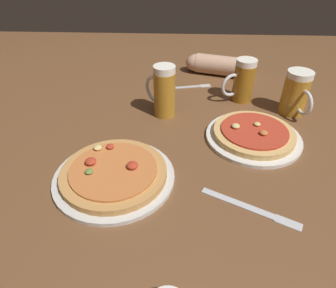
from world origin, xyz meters
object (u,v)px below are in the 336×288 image
at_px(pizza_plate_far, 254,135).
at_px(beer_mug_amber, 163,91).
at_px(beer_mug_pale, 243,81).
at_px(knife_right, 250,208).
at_px(pizza_plate_near, 114,174).
at_px(beer_mug_dark, 296,93).
at_px(fork_left, 188,87).
at_px(diner_arm, 215,65).

bearing_deg(pizza_plate_far, beer_mug_amber, 153.70).
relative_size(beer_mug_pale, knife_right, 0.71).
distance_m(pizza_plate_near, beer_mug_pale, 0.62).
bearing_deg(beer_mug_amber, beer_mug_dark, 3.64).
xyz_separation_m(pizza_plate_far, fork_left, (-0.20, 0.36, -0.01)).
bearing_deg(pizza_plate_far, knife_right, -101.66).
bearing_deg(beer_mug_pale, pizza_plate_far, -89.59).
height_order(beer_mug_pale, fork_left, beer_mug_pale).
height_order(pizza_plate_far, fork_left, pizza_plate_far).
bearing_deg(beer_mug_amber, knife_right, -61.99).
height_order(beer_mug_dark, fork_left, beer_mug_dark).
relative_size(pizza_plate_far, beer_mug_dark, 1.91).
relative_size(beer_mug_amber, fork_left, 0.86).
height_order(beer_mug_amber, fork_left, beer_mug_amber).
relative_size(pizza_plate_far, fork_left, 1.42).
distance_m(beer_mug_dark, beer_mug_amber, 0.46).
bearing_deg(knife_right, beer_mug_amber, 118.01).
bearing_deg(knife_right, beer_mug_pale, 84.02).
height_order(beer_mug_dark, knife_right, beer_mug_dark).
relative_size(beer_mug_amber, diner_arm, 0.64).
bearing_deg(beer_mug_dark, diner_arm, 126.29).
xyz_separation_m(pizza_plate_near, diner_arm, (0.32, 0.71, 0.03)).
relative_size(pizza_plate_near, pizza_plate_far, 1.08).
relative_size(beer_mug_dark, diner_arm, 0.55).
bearing_deg(beer_mug_amber, pizza_plate_near, -107.81).
distance_m(beer_mug_amber, beer_mug_pale, 0.31).
xyz_separation_m(beer_mug_pale, knife_right, (-0.06, -0.55, -0.08)).
relative_size(pizza_plate_near, knife_right, 1.42).
bearing_deg(fork_left, knife_right, -77.62).
xyz_separation_m(beer_mug_dark, beer_mug_pale, (-0.17, 0.09, 0.00)).
height_order(pizza_plate_far, diner_arm, diner_arm).
bearing_deg(pizza_plate_far, beer_mug_pale, 90.41).
height_order(beer_mug_amber, diner_arm, beer_mug_amber).
xyz_separation_m(beer_mug_pale, diner_arm, (-0.08, 0.25, -0.04)).
relative_size(beer_mug_pale, fork_left, 0.77).
xyz_separation_m(pizza_plate_near, beer_mug_dark, (0.57, 0.37, 0.06)).
bearing_deg(pizza_plate_far, diner_arm, 99.03).
xyz_separation_m(pizza_plate_far, beer_mug_amber, (-0.29, 0.14, 0.07)).
distance_m(pizza_plate_far, knife_right, 0.30).
bearing_deg(beer_mug_dark, pizza_plate_far, -134.05).
bearing_deg(pizza_plate_near, fork_left, 70.71).
relative_size(pizza_plate_far, beer_mug_pale, 1.85).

